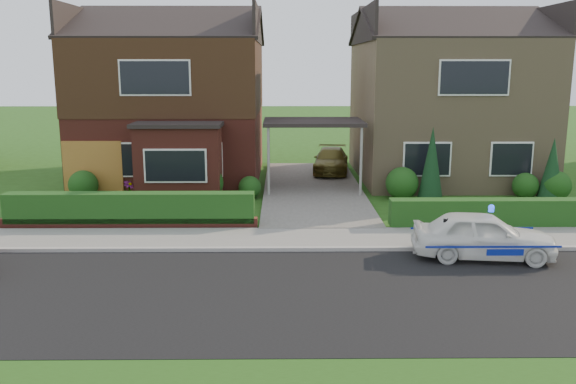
{
  "coord_description": "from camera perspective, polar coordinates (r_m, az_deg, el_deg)",
  "views": [
    {
      "loc": [
        -1.21,
        -12.47,
        4.89
      ],
      "look_at": [
        -1.05,
        3.5,
        1.53
      ],
      "focal_mm": 38.0,
      "sensor_mm": 36.0,
      "label": 1
    }
  ],
  "objects": [
    {
      "name": "shrub_left_near",
      "position": [
        22.55,
        -3.6,
        0.44
      ],
      "size": [
        0.84,
        0.84,
        0.84
      ],
      "primitive_type": "sphere",
      "color": "#193611",
      "rests_on": "ground"
    },
    {
      "name": "shrub_left_far",
      "position": [
        23.55,
        -18.61,
        0.63
      ],
      "size": [
        1.08,
        1.08,
        1.08
      ],
      "primitive_type": "sphere",
      "color": "#193611",
      "rests_on": "ground"
    },
    {
      "name": "potted_plant_c",
      "position": [
        22.22,
        -14.64,
        -0.11
      ],
      "size": [
        0.62,
        0.62,
        0.83
      ],
      "primitive_type": "imported",
      "rotation": [
        0.0,
        0.0,
        1.15
      ],
      "color": "gray",
      "rests_on": "ground"
    },
    {
      "name": "conifer_b",
      "position": [
        24.09,
        23.47,
        1.86
      ],
      "size": [
        0.9,
        0.9,
        2.2
      ],
      "primitive_type": "cone",
      "color": "black",
      "rests_on": "ground"
    },
    {
      "name": "carport_link",
      "position": [
        23.56,
        2.38,
        6.45
      ],
      "size": [
        3.8,
        3.0,
        2.77
      ],
      "color": "black",
      "rests_on": "ground"
    },
    {
      "name": "garage_door",
      "position": [
        23.82,
        -17.78,
        2.05
      ],
      "size": [
        2.2,
        0.1,
        2.1
      ],
      "primitive_type": "cube",
      "color": "#8E5C1F",
      "rests_on": "ground"
    },
    {
      "name": "hedge_right",
      "position": [
        19.76,
        20.24,
        -3.18
      ],
      "size": [
        7.5,
        0.55,
        0.8
      ],
      "primitive_type": "cube",
      "color": "#193611",
      "rests_on": "ground"
    },
    {
      "name": "sidewalk",
      "position": [
        17.31,
        3.46,
        -4.37
      ],
      "size": [
        60.0,
        2.0,
        0.1
      ],
      "primitive_type": "cube",
      "color": "slate",
      "rests_on": "ground"
    },
    {
      "name": "driveway",
      "position": [
        23.99,
        2.32,
        0.28
      ],
      "size": [
        3.8,
        12.0,
        0.12
      ],
      "primitive_type": "cube",
      "color": "#666059",
      "rests_on": "ground"
    },
    {
      "name": "conifer_a",
      "position": [
        22.62,
        13.27,
        2.45
      ],
      "size": [
        0.9,
        0.9,
        2.6
      ],
      "primitive_type": "cone",
      "color": "black",
      "rests_on": "ground"
    },
    {
      "name": "hedge_left",
      "position": [
        19.13,
        -14.47,
        -3.3
      ],
      "size": [
        7.5,
        0.55,
        0.9
      ],
      "primitive_type": "cube",
      "color": "#193611",
      "rests_on": "ground"
    },
    {
      "name": "shrub_right_mid",
      "position": [
        24.15,
        21.33,
        0.56
      ],
      "size": [
        0.96,
        0.96,
        0.96
      ],
      "primitive_type": "sphere",
      "color": "#193611",
      "rests_on": "ground"
    },
    {
      "name": "potted_plant_b",
      "position": [
        19.97,
        -15.52,
        -1.69
      ],
      "size": [
        0.48,
        0.45,
        0.69
      ],
      "primitive_type": "imported",
      "rotation": [
        0.0,
        0.0,
        1.1
      ],
      "color": "gray",
      "rests_on": "ground"
    },
    {
      "name": "driveway_car",
      "position": [
        27.39,
        4.05,
        2.97
      ],
      "size": [
        1.9,
        3.81,
        1.06
      ],
      "primitive_type": "imported",
      "rotation": [
        0.0,
        0.0,
        -0.11
      ],
      "color": "brown",
      "rests_on": "driveway"
    },
    {
      "name": "shrub_left_mid",
      "position": [
        22.35,
        -7.75,
        0.88
      ],
      "size": [
        1.32,
        1.32,
        1.32
      ],
      "primitive_type": "sphere",
      "color": "#193611",
      "rests_on": "ground"
    },
    {
      "name": "house_left",
      "position": [
        26.79,
        -10.56,
        9.4
      ],
      "size": [
        7.5,
        9.53,
        7.25
      ],
      "color": "maroon",
      "rests_on": "ground"
    },
    {
      "name": "shrub_right_far",
      "position": [
        24.26,
        23.79,
        0.55
      ],
      "size": [
        1.08,
        1.08,
        1.08
      ],
      "primitive_type": "sphere",
      "color": "#193611",
      "rests_on": "ground"
    },
    {
      "name": "shrub_right_near",
      "position": [
        22.72,
        10.62,
        0.81
      ],
      "size": [
        1.2,
        1.2,
        1.2
      ],
      "primitive_type": "sphere",
      "color": "#193611",
      "rests_on": "ground"
    },
    {
      "name": "dwarf_wall",
      "position": [
        18.95,
        -14.6,
        -2.89
      ],
      "size": [
        7.7,
        0.25,
        0.36
      ],
      "primitive_type": "cube",
      "color": "maroon",
      "rests_on": "ground"
    },
    {
      "name": "ground",
      "position": [
        13.45,
        4.69,
        -9.47
      ],
      "size": [
        120.0,
        120.0,
        0.0
      ],
      "primitive_type": "plane",
      "color": "#214813",
      "rests_on": "ground"
    },
    {
      "name": "house_right",
      "position": [
        27.4,
        14.41,
        8.97
      ],
      "size": [
        7.5,
        8.06,
        7.25
      ],
      "color": "#947B5A",
      "rests_on": "ground"
    },
    {
      "name": "potted_plant_a",
      "position": [
        19.5,
        -6.74,
        -1.47
      ],
      "size": [
        0.44,
        0.3,
        0.82
      ],
      "primitive_type": "imported",
      "rotation": [
        0.0,
        0.0,
        0.02
      ],
      "color": "gray",
      "rests_on": "ground"
    },
    {
      "name": "police_car",
      "position": [
        16.3,
        17.79,
        -3.93
      ],
      "size": [
        3.27,
        3.7,
        1.37
      ],
      "rotation": [
        0.0,
        0.0,
        1.45
      ],
      "color": "white",
      "rests_on": "ground"
    },
    {
      "name": "road",
      "position": [
        13.45,
        4.69,
        -9.47
      ],
      "size": [
        60.0,
        6.0,
        0.02
      ],
      "primitive_type": "cube",
      "color": "black",
      "rests_on": "ground"
    },
    {
      "name": "kerb",
      "position": [
        16.3,
        3.72,
        -5.37
      ],
      "size": [
        60.0,
        0.16,
        0.12
      ],
      "primitive_type": "cube",
      "color": "#9E9993",
      "rests_on": "ground"
    }
  ]
}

